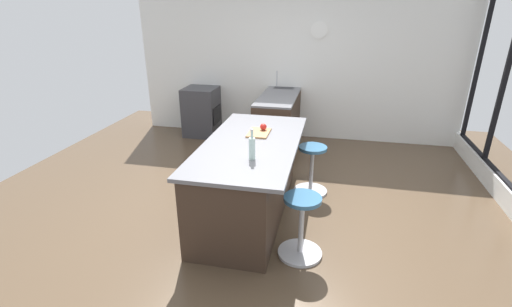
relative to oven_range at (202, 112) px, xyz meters
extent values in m
plane|color=brown|center=(2.47, 1.70, -0.45)|extent=(7.55, 7.55, 0.00)
cube|color=black|center=(-0.12, 4.60, 0.97)|extent=(0.05, 0.06, 2.32)
cube|color=black|center=(0.91, 4.60, 0.97)|extent=(0.05, 0.06, 2.32)
cube|color=silver|center=(-0.35, 1.70, 0.92)|extent=(0.12, 5.81, 2.75)
cylinder|color=white|center=(-0.28, 2.09, 1.47)|extent=(0.03, 0.28, 0.28)
cube|color=#38281E|center=(0.00, 1.53, 0.00)|extent=(2.36, 0.60, 0.90)
cube|color=slate|center=(0.00, 1.53, 0.47)|extent=(2.36, 0.60, 0.03)
cube|color=#38383D|center=(-0.29, 1.53, 0.42)|extent=(0.44, 0.36, 0.12)
cylinder|color=#B7B7BC|center=(-0.29, 1.38, 0.62)|extent=(0.02, 0.02, 0.28)
cube|color=#38383D|center=(0.00, 0.00, 0.00)|extent=(0.60, 0.60, 0.90)
cube|color=black|center=(0.00, 0.30, -0.04)|extent=(0.44, 0.01, 0.32)
cube|color=#38281E|center=(2.61, 1.52, -0.02)|extent=(2.07, 0.83, 0.86)
cube|color=slate|center=(2.61, 1.57, 0.43)|extent=(2.13, 1.03, 0.04)
cylinder|color=#B7B7BC|center=(1.93, 2.21, -0.43)|extent=(0.44, 0.44, 0.03)
cylinder|color=#B7B7BC|center=(1.93, 2.21, -0.14)|extent=(0.05, 0.05, 0.59)
cylinder|color=#336084|center=(1.93, 2.21, 0.18)|extent=(0.36, 0.36, 0.04)
cylinder|color=#B7B7BC|center=(3.28, 2.21, -0.43)|extent=(0.44, 0.44, 0.03)
cylinder|color=#B7B7BC|center=(3.28, 2.21, -0.14)|extent=(0.05, 0.05, 0.59)
cylinder|color=#336084|center=(3.28, 2.21, 0.18)|extent=(0.36, 0.36, 0.04)
cube|color=olive|center=(2.31, 1.59, 0.46)|extent=(0.36, 0.24, 0.02)
sphere|color=red|center=(2.23, 1.63, 0.51)|extent=(0.08, 0.08, 0.08)
cylinder|color=silver|center=(3.09, 1.68, 0.56)|extent=(0.06, 0.06, 0.22)
cylinder|color=silver|center=(3.09, 1.68, 0.71)|extent=(0.03, 0.03, 0.08)
cylinder|color=#B7B7BC|center=(3.09, 1.68, 0.76)|extent=(0.03, 0.03, 0.02)
camera|label=1|loc=(6.30, 2.42, 1.86)|focal=25.59mm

